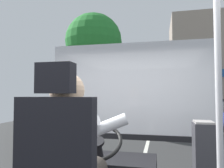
{
  "coord_description": "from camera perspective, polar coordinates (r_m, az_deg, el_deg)",
  "views": [
    {
      "loc": [
        0.46,
        -1.62,
        1.79
      ],
      "look_at": [
        -0.18,
        1.21,
        1.92
      ],
      "focal_mm": 34.17,
      "sensor_mm": 36.0,
      "label": 1
    }
  ],
  "objects": [
    {
      "name": "street_tree",
      "position": [
        11.07,
        -4.93,
        11.04
      ],
      "size": [
        2.86,
        2.86,
        5.87
      ],
      "color": "#4C3828",
      "rests_on": "ground"
    },
    {
      "name": "parked_car_charcoal",
      "position": [
        17.79,
        24.49,
        -5.81
      ],
      "size": [
        1.96,
        4.2,
        1.43
      ],
      "color": "#474C51",
      "rests_on": "ground"
    },
    {
      "name": "windshield_panel",
      "position": [
        3.28,
        4.63,
        -4.61
      ],
      "size": [
        2.5,
        0.08,
        1.48
      ],
      "color": "silver"
    },
    {
      "name": "fare_box",
      "position": [
        2.61,
        23.48,
        -18.6
      ],
      "size": [
        0.21,
        0.26,
        0.86
      ],
      "color": "#333338",
      "rests_on": "bus_floor"
    },
    {
      "name": "bus_driver",
      "position": [
        1.53,
        -11.14,
        -16.88
      ],
      "size": [
        0.74,
        0.53,
        0.82
      ],
      "color": "#332D28",
      "rests_on": "driver_seat"
    },
    {
      "name": "parked_car_white",
      "position": [
        22.31,
        23.28,
        -5.1
      ],
      "size": [
        1.92,
        4.38,
        1.47
      ],
      "color": "silver",
      "rests_on": "ground"
    },
    {
      "name": "handrail_pole",
      "position": [
        1.62,
        26.79,
        -7.81
      ],
      "size": [
        0.04,
        0.04,
        2.01
      ],
      "color": "#B7B7BC",
      "rests_on": "bus_floor"
    },
    {
      "name": "ground",
      "position": [
        10.59,
        10.3,
        -12.48
      ],
      "size": [
        18.0,
        44.0,
        0.06
      ],
      "color": "#303030"
    }
  ]
}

